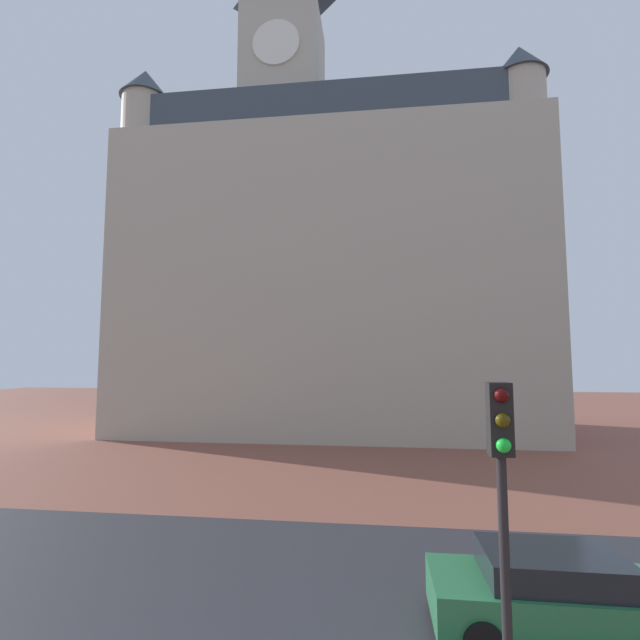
% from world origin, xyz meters
% --- Properties ---
extents(ground_plane, '(120.00, 120.00, 0.00)m').
position_xyz_m(ground_plane, '(0.00, 10.00, 0.00)').
color(ground_plane, brown).
extents(street_asphalt_strip, '(120.00, 6.82, 0.00)m').
position_xyz_m(street_asphalt_strip, '(0.00, 7.23, 0.00)').
color(street_asphalt_strip, '#2D2D33').
rests_on(street_asphalt_strip, ground_plane).
extents(landmark_building, '(27.18, 12.32, 34.83)m').
position_xyz_m(landmark_building, '(-2.12, 28.41, 11.58)').
color(landmark_building, '#B2A893').
rests_on(landmark_building, ground_plane).
extents(car_green, '(4.13, 1.96, 1.42)m').
position_xyz_m(car_green, '(4.52, 5.73, 0.68)').
color(car_green, '#287042').
rests_on(car_green, ground_plane).
extents(traffic_light_pole, '(0.28, 0.34, 4.44)m').
position_xyz_m(traffic_light_pole, '(3.06, 3.06, 3.11)').
color(traffic_light_pole, black).
rests_on(traffic_light_pole, ground_plane).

